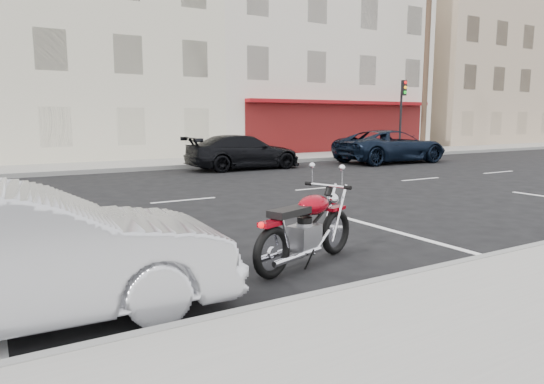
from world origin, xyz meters
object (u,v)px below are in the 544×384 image
at_px(utility_pole, 426,68).
at_px(suv_far, 391,146).
at_px(motorcycle, 337,221).
at_px(traffic_light, 402,107).
at_px(sedan_silver, 12,257).
at_px(car_far, 244,152).
at_px(fire_hydrant, 378,145).

height_order(utility_pole, suv_far, utility_pole).
height_order(utility_pole, motorcycle, utility_pole).
relative_size(utility_pole, suv_far, 1.74).
distance_m(traffic_light, suv_far, 5.64).
bearing_deg(utility_pole, sedan_silver, -145.70).
distance_m(utility_pole, suv_far, 8.17).
xyz_separation_m(sedan_silver, car_far, (8.40, 11.68, -0.02)).
xyz_separation_m(motorcycle, sedan_silver, (-4.12, -0.47, 0.21)).
xyz_separation_m(utility_pole, motorcycle, (-17.22, -14.09, -4.27)).
distance_m(suv_far, car_far, 6.92).
bearing_deg(utility_pole, motorcycle, -140.71).
xyz_separation_m(utility_pole, sedan_silver, (-21.34, -14.56, -4.06)).
bearing_deg(car_far, traffic_light, -76.26).
relative_size(sedan_silver, suv_far, 0.80).
bearing_deg(sedan_silver, utility_pole, -52.94).
bearing_deg(fire_hydrant, traffic_light, -6.36).
height_order(sedan_silver, suv_far, suv_far).
bearing_deg(car_far, sedan_silver, 144.58).
bearing_deg(sedan_silver, suv_far, -51.86).
xyz_separation_m(suv_far, car_far, (-6.87, 0.83, -0.06)).
bearing_deg(suv_far, traffic_light, -47.92).
xyz_separation_m(traffic_light, suv_far, (-4.07, -3.45, -1.84)).
xyz_separation_m(utility_pole, fire_hydrant, (-3.50, -0.10, -4.21)).
xyz_separation_m(sedan_silver, suv_far, (15.27, 10.85, 0.04)).
bearing_deg(motorcycle, suv_far, 23.63).
distance_m(motorcycle, suv_far, 15.24).
bearing_deg(traffic_light, utility_pole, 7.61).
distance_m(motorcycle, car_far, 12.00).
bearing_deg(traffic_light, suv_far, -139.74).
distance_m(utility_pole, sedan_silver, 26.15).
distance_m(utility_pole, car_far, 13.87).
xyz_separation_m(fire_hydrant, motorcycle, (-13.72, -13.99, -0.06)).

